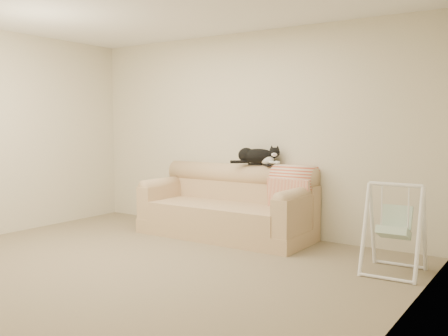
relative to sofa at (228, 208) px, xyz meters
The scene contains 8 objects.
ground_plane 1.65m from the sofa, 88.40° to the right, with size 5.00×5.00×0.00m, color #7B6B53.
room_shell 2.00m from the sofa, 88.40° to the right, with size 5.04×4.04×2.60m.
sofa is the anchor object (origin of this frame).
remote_a 0.66m from the sofa, 46.02° to the left, with size 0.18×0.06×0.03m.
remote_b 0.74m from the sofa, 25.30° to the left, with size 0.16×0.15×0.02m.
tuxedo_cat 0.76m from the sofa, 38.60° to the left, with size 0.61×0.40×0.25m.
throw_blanket 0.91m from the sofa, 15.82° to the left, with size 0.54×0.38×0.58m.
baby_swing 2.24m from the sofa, 11.86° to the right, with size 0.55×0.58×0.87m.
Camera 1 is at (3.41, -3.60, 1.41)m, focal length 40.00 mm.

